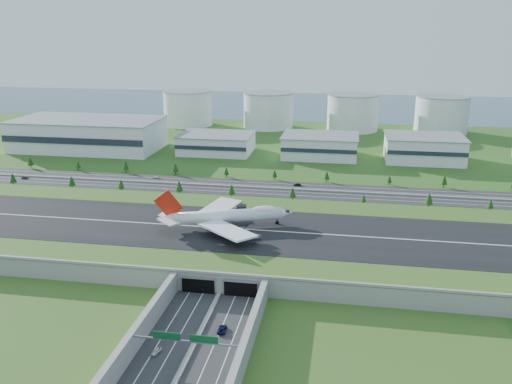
% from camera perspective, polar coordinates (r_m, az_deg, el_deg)
% --- Properties ---
extents(ground, '(1200.00, 1200.00, 0.00)m').
position_cam_1_polar(ground, '(261.17, -1.28, -5.62)').
color(ground, '#28541A').
rests_on(ground, ground).
extents(airfield_deck, '(520.00, 100.00, 9.20)m').
position_cam_1_polar(airfield_deck, '(259.52, -1.29, -4.79)').
color(airfield_deck, gray).
rests_on(airfield_deck, ground).
extents(underpass_road, '(38.80, 120.40, 8.00)m').
position_cam_1_polar(underpass_road, '(174.52, -7.84, -17.10)').
color(underpass_road, '#28282B').
rests_on(underpass_road, ground).
extents(sign_gantry_near, '(38.70, 0.70, 9.80)m').
position_cam_1_polar(sign_gantry_near, '(176.06, -7.45, -15.37)').
color(sign_gantry_near, gray).
rests_on(sign_gantry_near, ground).
extents(north_expressway, '(560.00, 36.00, 0.12)m').
position_cam_1_polar(north_expressway, '(349.40, 1.70, 0.36)').
color(north_expressway, '#28282B').
rests_on(north_expressway, ground).
extents(tree_row, '(508.65, 48.70, 8.42)m').
position_cam_1_polar(tree_row, '(346.83, 2.16, 1.04)').
color(tree_row, '#3D2819').
rests_on(tree_row, ground).
extents(hangar_west, '(120.00, 60.00, 25.00)m').
position_cam_1_polar(hangar_west, '(481.87, -17.21, 5.82)').
color(hangar_west, white).
rests_on(hangar_west, ground).
extents(hangar_mid_a, '(58.00, 42.00, 15.00)m').
position_cam_1_polar(hangar_mid_a, '(449.19, -4.18, 5.11)').
color(hangar_mid_a, white).
rests_on(hangar_mid_a, ground).
extents(hangar_mid_b, '(58.00, 42.00, 17.00)m').
position_cam_1_polar(hangar_mid_b, '(436.66, 6.75, 4.82)').
color(hangar_mid_b, white).
rests_on(hangar_mid_b, ground).
extents(hangar_mid_c, '(58.00, 42.00, 19.00)m').
position_cam_1_polar(hangar_mid_c, '(439.79, 17.24, 4.38)').
color(hangar_mid_c, white).
rests_on(hangar_mid_c, ground).
extents(fuel_tank_a, '(50.00, 50.00, 35.00)m').
position_cam_1_polar(fuel_tank_a, '(577.12, -7.18, 8.73)').
color(fuel_tank_a, silver).
rests_on(fuel_tank_a, ground).
extents(fuel_tank_b, '(50.00, 50.00, 35.00)m').
position_cam_1_polar(fuel_tank_b, '(558.53, 1.29, 8.58)').
color(fuel_tank_b, silver).
rests_on(fuel_tank_b, ground).
extents(fuel_tank_c, '(50.00, 50.00, 35.00)m').
position_cam_1_polar(fuel_tank_c, '(552.53, 10.13, 8.22)').
color(fuel_tank_c, silver).
rests_on(fuel_tank_c, ground).
extents(fuel_tank_d, '(50.00, 50.00, 35.00)m').
position_cam_1_polar(fuel_tank_d, '(559.53, 18.94, 7.68)').
color(fuel_tank_d, silver).
rests_on(fuel_tank_d, ground).
extents(bay_water, '(1200.00, 260.00, 0.06)m').
position_cam_1_polar(bay_water, '(724.76, 6.09, 9.09)').
color(bay_water, '#324F5F').
rests_on(bay_water, ground).
extents(boeing_747, '(63.79, 59.26, 20.55)m').
position_cam_1_polar(boeing_747, '(259.29, -3.18, -2.54)').
color(boeing_747, white).
rests_on(boeing_747, airfield_deck).
extents(car_0, '(3.07, 5.05, 1.61)m').
position_cam_1_polar(car_0, '(184.14, -10.47, -16.16)').
color(car_0, silver).
rests_on(car_0, ground).
extents(car_2, '(2.98, 6.15, 1.69)m').
position_cam_1_polar(car_2, '(192.74, -3.58, -14.21)').
color(car_2, '#0B0E37').
rests_on(car_2, ground).
extents(car_4, '(5.19, 3.58, 1.64)m').
position_cam_1_polar(car_4, '(404.31, -23.15, 1.42)').
color(car_4, '#505055').
rests_on(car_4, ground).
extents(car_5, '(5.16, 2.42, 1.63)m').
position_cam_1_polar(car_5, '(356.22, 4.36, 0.79)').
color(car_5, black).
rests_on(car_5, ground).
extents(car_7, '(5.05, 2.37, 1.43)m').
position_cam_1_polar(car_7, '(378.83, -10.52, 1.53)').
color(car_7, white).
rests_on(car_7, ground).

